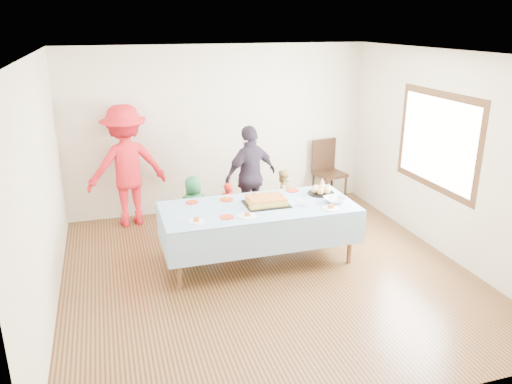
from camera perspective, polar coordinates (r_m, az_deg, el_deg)
ground at (r=6.44m, az=1.24°, el=-9.22°), size 5.00×5.00×0.00m
room_walls at (r=5.83m, az=1.86°, el=6.39°), size 5.04×5.04×2.72m
party_table at (r=6.45m, az=0.30°, el=-2.06°), size 2.50×1.10×0.78m
birthday_cake at (r=6.46m, az=1.18°, el=-1.05°), size 0.56×0.43×0.10m
rolls_tray at (r=6.92m, az=7.45°, el=0.16°), size 0.37×0.37×0.11m
punch_bowl at (r=6.62m, az=9.01°, el=-0.91°), size 0.29×0.29×0.07m
party_hat at (r=7.13m, az=7.57°, el=1.04°), size 0.10×0.10×0.17m
fork_pile at (r=6.46m, az=5.45°, el=-1.29°), size 0.24×0.18×0.07m
plate_red_far_a at (r=6.60m, az=-7.34°, el=-1.17°), size 0.16×0.16×0.01m
plate_red_far_b at (r=6.65m, az=-3.36°, el=-0.86°), size 0.18×0.18×0.01m
plate_red_far_c at (r=6.77m, az=-0.03°, el=-0.46°), size 0.19×0.19×0.01m
plate_red_far_d at (r=7.02m, az=4.18°, el=0.19°), size 0.19×0.19×0.01m
plate_red_near at (r=6.07m, az=-3.36°, el=-2.87°), size 0.17×0.17×0.01m
plate_white_left at (r=5.97m, az=-6.85°, el=-3.36°), size 0.20×0.20×0.01m
plate_white_mid at (r=6.09m, az=-1.01°, el=-2.76°), size 0.23×0.23×0.01m
plate_white_right at (r=6.40m, az=8.56°, el=-1.86°), size 0.22×0.22×0.01m
dining_chair at (r=8.84m, az=8.12°, el=2.81°), size 0.55×0.55×1.09m
toddler_left at (r=7.49m, az=-3.22°, el=-1.77°), size 0.32×0.24×0.78m
toddler_mid at (r=7.25m, az=-7.09°, el=-1.87°), size 0.49×0.34×0.95m
toddler_right at (r=8.00m, az=2.96°, el=-0.26°), size 0.48×0.42×0.82m
adult_left at (r=7.87m, az=-14.57°, el=2.88°), size 1.32×0.90×1.88m
adult_right at (r=7.65m, az=-0.61°, el=1.85°), size 1.00×0.68×1.57m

